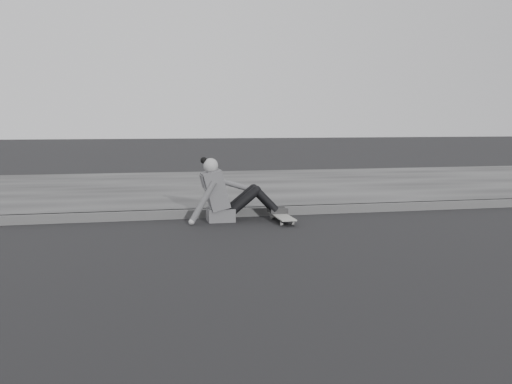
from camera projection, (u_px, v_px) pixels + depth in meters
ground at (322, 256)px, 5.74m from camera, size 80.00×80.00×0.00m
curb at (264, 211)px, 8.24m from camera, size 24.00×0.16×0.12m
sidewalk at (230, 188)px, 11.16m from camera, size 24.00×6.00×0.12m
skateboard at (282, 217)px, 7.70m from camera, size 0.20×0.78×0.09m
seated_woman at (225, 195)px, 7.74m from camera, size 1.38×0.46×0.88m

